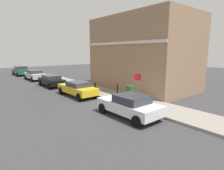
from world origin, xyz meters
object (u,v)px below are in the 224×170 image
bollard_near_cabinet (117,90)px  street_sign (138,85)px  car_green (21,71)px  car_white (130,105)px  car_yellow (77,88)px  car_silver (35,75)px  utility_cabinet (130,93)px  car_black (52,80)px  bollard_far_kerb (95,88)px

bollard_near_cabinet → street_sign: street_sign is taller
car_green → street_sign: 24.68m
car_white → bollard_near_cabinet: car_white is taller
car_white → car_green: (-0.08, 25.38, 0.07)m
car_yellow → car_silver: bearing=-1.3°
utility_cabinet → bollard_near_cabinet: bearing=86.5°
car_black → bollard_near_cabinet: (2.32, -8.63, 0.01)m
car_black → car_white: bearing=-179.5°
car_black → bollard_near_cabinet: 8.94m
car_white → bollard_far_kerb: car_white is taller
street_sign → car_green: bearing=93.7°
bollard_near_cabinet → utility_cabinet: bearing=-93.5°
car_silver → street_sign: bearing=-175.8°
car_white → car_silver: size_ratio=0.98×
bollard_far_kerb → street_sign: size_ratio=0.45×
street_sign → car_black: bearing=96.8°
car_silver → car_green: 6.69m
car_black → car_green: bearing=1.7°
utility_cabinet → bollard_near_cabinet: utility_cabinet is taller
car_silver → street_sign: street_sign is taller
utility_cabinet → bollard_far_kerb: bearing=103.0°
car_white → car_green: car_green is taller
car_yellow → bollard_far_kerb: bearing=-118.8°
car_green → utility_cabinet: bearing=-173.8°
car_silver → bollard_near_cabinet: 14.96m
car_yellow → utility_cabinet: 4.84m
bollard_far_kerb → street_sign: bearing=-89.8°
car_black → car_silver: size_ratio=0.99×
car_black → utility_cabinet: bearing=-166.9°
bollard_far_kerb → car_white: bearing=-104.2°
car_yellow → car_silver: size_ratio=1.05×
car_white → utility_cabinet: 3.26m
car_white → car_green: bearing=-0.2°
car_green → street_sign: bearing=-176.0°
utility_cabinet → car_white: bearing=-135.3°
bollard_far_kerb → street_sign: 5.20m
car_silver → utility_cabinet: bearing=-172.6°
car_green → utility_cabinet: car_green is taller
car_white → car_silver: 18.70m
car_yellow → car_black: bearing=-1.1°
car_yellow → utility_cabinet: utility_cabinet is taller
car_green → street_sign: (1.59, -24.62, 0.88)m
bollard_near_cabinet → bollard_far_kerb: same height
car_yellow → street_sign: street_sign is taller
car_yellow → bollard_far_kerb: size_ratio=4.21×
car_green → utility_cabinet: 23.22m
car_yellow → bollard_near_cabinet: car_yellow is taller
car_silver → utility_cabinet: car_silver is taller
car_yellow → car_silver: car_silver is taller
car_green → bollard_near_cabinet: car_green is taller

